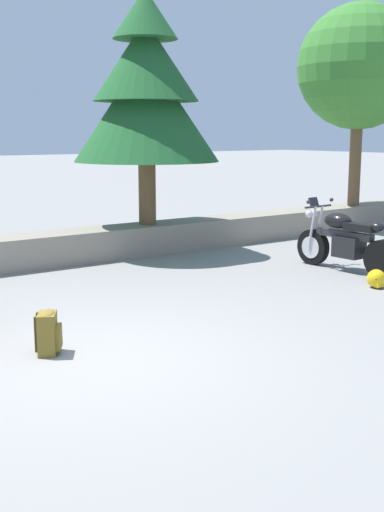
{
  "coord_description": "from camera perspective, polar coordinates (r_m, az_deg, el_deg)",
  "views": [
    {
      "loc": [
        -2.82,
        -5.8,
        2.28
      ],
      "look_at": [
        2.18,
        1.2,
        0.65
      ],
      "focal_mm": 45.73,
      "sensor_mm": 36.0,
      "label": 1
    }
  ],
  "objects": [
    {
      "name": "pine_tree_mid_left",
      "position": [
        12.47,
        -4.05,
        14.24
      ],
      "size": [
        2.73,
        2.73,
        4.3
      ],
      "color": "brown",
      "rests_on": "stone_wall"
    },
    {
      "name": "motorcycle_black_centre",
      "position": [
        11.16,
        13.28,
        1.19
      ],
      "size": [
        0.67,
        2.07,
        1.18
      ],
      "color": "black",
      "rests_on": "ground"
    },
    {
      "name": "ground_plane",
      "position": [
        6.83,
        -9.16,
        -8.89
      ],
      "size": [
        120.0,
        120.0,
        0.0
      ],
      "primitive_type": "plane",
      "color": "gray"
    },
    {
      "name": "rider_helmet",
      "position": [
        10.09,
        15.86,
        -1.94
      ],
      "size": [
        0.28,
        0.28,
        0.28
      ],
      "color": "yellow",
      "rests_on": "ground"
    },
    {
      "name": "leafy_tree_mid_right",
      "position": [
        16.28,
        15.02,
        15.44
      ],
      "size": [
        3.03,
        2.89,
        4.69
      ],
      "color": "brown",
      "rests_on": "stone_wall"
    },
    {
      "name": "rider_backpack",
      "position": [
        6.99,
        -12.48,
        -6.46
      ],
      "size": [
        0.34,
        0.35,
        0.47
      ],
      "color": "brown",
      "rests_on": "ground"
    }
  ]
}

